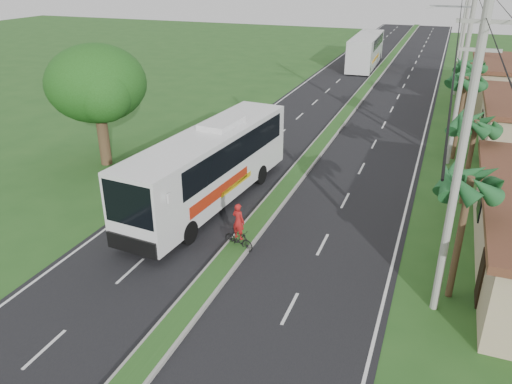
% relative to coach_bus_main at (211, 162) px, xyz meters
% --- Properties ---
extents(ground, '(180.00, 180.00, 0.00)m').
position_rel_coach_bus_main_xyz_m(ground, '(3.17, -7.24, -2.33)').
color(ground, '#25521E').
rests_on(ground, ground).
extents(road_asphalt, '(14.00, 160.00, 0.02)m').
position_rel_coach_bus_main_xyz_m(road_asphalt, '(3.17, 12.76, -2.32)').
color(road_asphalt, black).
rests_on(road_asphalt, ground).
extents(median_strip, '(1.20, 160.00, 0.18)m').
position_rel_coach_bus_main_xyz_m(median_strip, '(3.17, 12.76, -2.23)').
color(median_strip, gray).
rests_on(median_strip, ground).
extents(lane_edge_left, '(0.12, 160.00, 0.01)m').
position_rel_coach_bus_main_xyz_m(lane_edge_left, '(-3.53, 12.76, -2.33)').
color(lane_edge_left, silver).
rests_on(lane_edge_left, ground).
extents(lane_edge_right, '(0.12, 160.00, 0.01)m').
position_rel_coach_bus_main_xyz_m(lane_edge_right, '(9.87, 12.76, -2.33)').
color(lane_edge_right, silver).
rests_on(lane_edge_right, ground).
extents(palm_verge_a, '(2.40, 2.40, 5.45)m').
position_rel_coach_bus_main_xyz_m(palm_verge_a, '(12.17, -4.24, 2.41)').
color(palm_verge_a, '#473321').
rests_on(palm_verge_a, ground).
extents(palm_verge_b, '(2.40, 2.40, 5.05)m').
position_rel_coach_bus_main_xyz_m(palm_verge_b, '(12.57, 4.76, 2.03)').
color(palm_verge_b, '#473321').
rests_on(palm_verge_b, ground).
extents(palm_verge_c, '(2.40, 2.40, 5.85)m').
position_rel_coach_bus_main_xyz_m(palm_verge_c, '(11.97, 11.76, 2.79)').
color(palm_verge_c, '#473321').
rests_on(palm_verge_c, ground).
extents(palm_verge_d, '(2.40, 2.40, 5.25)m').
position_rel_coach_bus_main_xyz_m(palm_verge_d, '(12.47, 20.76, 2.22)').
color(palm_verge_d, '#473321').
rests_on(palm_verge_d, ground).
extents(shade_tree, '(6.30, 6.00, 7.54)m').
position_rel_coach_bus_main_xyz_m(shade_tree, '(-8.94, 2.78, 2.70)').
color(shade_tree, '#473321').
rests_on(shade_tree, ground).
extents(utility_pole_a, '(1.60, 0.28, 11.00)m').
position_rel_coach_bus_main_xyz_m(utility_pole_a, '(11.67, -5.24, 3.34)').
color(utility_pole_a, gray).
rests_on(utility_pole_a, ground).
extents(utility_pole_b, '(3.20, 0.28, 12.00)m').
position_rel_coach_bus_main_xyz_m(utility_pole_b, '(11.64, 10.76, 3.93)').
color(utility_pole_b, gray).
rests_on(utility_pole_b, ground).
extents(utility_pole_c, '(1.60, 0.28, 11.00)m').
position_rel_coach_bus_main_xyz_m(utility_pole_c, '(11.67, 30.76, 3.34)').
color(utility_pole_c, gray).
rests_on(utility_pole_c, ground).
extents(utility_pole_d, '(1.60, 0.28, 10.50)m').
position_rel_coach_bus_main_xyz_m(utility_pole_d, '(11.67, 50.76, 3.09)').
color(utility_pole_d, gray).
rests_on(utility_pole_d, ground).
extents(coach_bus_main, '(3.83, 13.29, 4.24)m').
position_rel_coach_bus_main_xyz_m(coach_bus_main, '(0.00, 0.00, 0.00)').
color(coach_bus_main, white).
rests_on(coach_bus_main, ground).
extents(coach_bus_far, '(3.26, 13.07, 3.78)m').
position_rel_coach_bus_main_xyz_m(coach_bus_far, '(0.84, 42.44, -0.19)').
color(coach_bus_far, silver).
rests_on(coach_bus_far, ground).
extents(motorcyclist, '(1.65, 0.88, 2.26)m').
position_rel_coach_bus_main_xyz_m(motorcyclist, '(3.21, -3.93, -1.49)').
color(motorcyclist, black).
rests_on(motorcyclist, ground).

